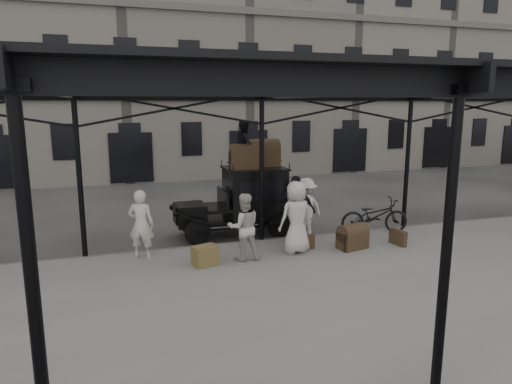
# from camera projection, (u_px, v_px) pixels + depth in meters

# --- Properties ---
(ground) EXTENTS (120.00, 120.00, 0.00)m
(ground) POSITION_uv_depth(u_px,v_px,m) (286.00, 266.00, 11.91)
(ground) COLOR #383533
(ground) RESTS_ON ground
(platform) EXTENTS (28.00, 8.00, 0.15)m
(platform) POSITION_uv_depth(u_px,v_px,m) (319.00, 293.00, 10.03)
(platform) COLOR slate
(platform) RESTS_ON ground
(canopy) EXTENTS (22.50, 9.00, 4.74)m
(canopy) POSITION_uv_depth(u_px,v_px,m) (319.00, 83.00, 9.42)
(canopy) COLOR black
(canopy) RESTS_ON ground
(building_frontage) EXTENTS (64.00, 8.00, 14.00)m
(building_frontage) POSITION_uv_depth(u_px,v_px,m) (178.00, 56.00, 27.40)
(building_frontage) COLOR slate
(building_frontage) RESTS_ON ground
(taxi) EXTENTS (3.65, 1.55, 2.18)m
(taxi) POSITION_uv_depth(u_px,v_px,m) (245.00, 198.00, 14.60)
(taxi) COLOR black
(taxi) RESTS_ON ground
(porter_left) EXTENTS (0.79, 0.66, 1.84)m
(porter_left) POSITION_uv_depth(u_px,v_px,m) (141.00, 224.00, 11.94)
(porter_left) COLOR beige
(porter_left) RESTS_ON platform
(porter_midleft) EXTENTS (0.90, 0.73, 1.77)m
(porter_midleft) POSITION_uv_depth(u_px,v_px,m) (244.00, 227.00, 11.81)
(porter_midleft) COLOR #BDB7AD
(porter_midleft) RESTS_ON platform
(porter_centre) EXTENTS (1.06, 0.78, 1.99)m
(porter_centre) POSITION_uv_depth(u_px,v_px,m) (296.00, 217.00, 12.39)
(porter_centre) COLOR beige
(porter_centre) RESTS_ON platform
(porter_official) EXTENTS (1.20, 1.14, 2.00)m
(porter_official) POSITION_uv_depth(u_px,v_px,m) (296.00, 210.00, 13.21)
(porter_official) COLOR black
(porter_official) RESTS_ON platform
(porter_right) EXTENTS (1.32, 0.96, 1.84)m
(porter_right) POSITION_uv_depth(u_px,v_px,m) (305.00, 208.00, 13.79)
(porter_right) COLOR silver
(porter_right) RESTS_ON platform
(bicycle) EXTENTS (2.24, 1.16, 1.12)m
(bicycle) POSITION_uv_depth(u_px,v_px,m) (374.00, 216.00, 14.31)
(bicycle) COLOR black
(bicycle) RESTS_ON platform
(porter_roof) EXTENTS (0.65, 0.79, 1.50)m
(porter_roof) POSITION_uv_depth(u_px,v_px,m) (245.00, 144.00, 14.17)
(porter_roof) COLOR black
(porter_roof) RESTS_ON taxi
(steamer_trunk_roof_near) EXTENTS (0.96, 0.66, 0.65)m
(steamer_trunk_roof_near) POSITION_uv_depth(u_px,v_px,m) (245.00, 158.00, 14.10)
(steamer_trunk_roof_near) COLOR #473620
(steamer_trunk_roof_near) RESTS_ON taxi
(steamer_trunk_roof_far) EXTENTS (1.02, 0.63, 0.74)m
(steamer_trunk_roof_far) POSITION_uv_depth(u_px,v_px,m) (263.00, 155.00, 14.73)
(steamer_trunk_roof_far) COLOR #473620
(steamer_trunk_roof_far) RESTS_ON taxi
(steamer_trunk_platform) EXTENTS (0.92, 0.68, 0.60)m
(steamer_trunk_platform) POSITION_uv_depth(u_px,v_px,m) (352.00, 238.00, 12.85)
(steamer_trunk_platform) COLOR #473620
(steamer_trunk_platform) RESTS_ON platform
(wicker_hamper) EXTENTS (0.70, 0.60, 0.50)m
(wicker_hamper) POSITION_uv_depth(u_px,v_px,m) (205.00, 256.00, 11.52)
(wicker_hamper) COLOR brown
(wicker_hamper) RESTS_ON platform
(suitcase_upright) EXTENTS (0.23, 0.61, 0.45)m
(suitcase_upright) POSITION_uv_depth(u_px,v_px,m) (398.00, 237.00, 13.19)
(suitcase_upright) COLOR #473620
(suitcase_upright) RESTS_ON platform
(suitcase_flat) EXTENTS (0.62, 0.27, 0.40)m
(suitcase_flat) POSITION_uv_depth(u_px,v_px,m) (305.00, 243.00, 12.77)
(suitcase_flat) COLOR #473620
(suitcase_flat) RESTS_ON platform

